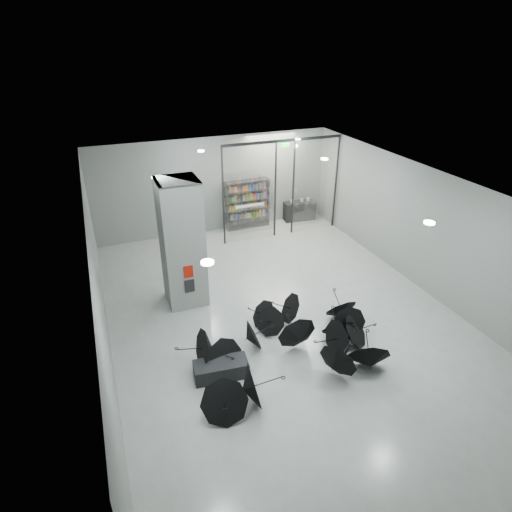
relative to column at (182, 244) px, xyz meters
name	(u,v)px	position (x,y,z in m)	size (l,w,h in m)	color
room	(286,231)	(2.50, -2.00, 0.84)	(14.00, 14.02, 4.01)	gray
column	(182,244)	(0.00, 0.00, 0.00)	(1.20, 1.20, 4.00)	slate
fire_cabinet	(188,272)	(0.00, -0.62, -0.65)	(0.28, 0.04, 0.38)	#A50A07
info_panel	(190,286)	(0.00, -0.62, -1.15)	(0.30, 0.03, 0.42)	black
exit_sign	(286,145)	(4.90, 3.30, 1.82)	(0.30, 0.06, 0.15)	#0CE533
glass_partition	(282,185)	(4.89, 3.50, 0.18)	(5.06, 0.08, 4.00)	silver
bench	(221,369)	(0.00, -3.74, -1.79)	(1.34, 0.57, 0.43)	black
bookshelf	(247,204)	(3.84, 4.75, -0.94)	(1.93, 0.39, 2.12)	black
shop_counter	(299,211)	(6.35, 4.69, -1.57)	(1.42, 0.57, 0.85)	black
umbrella_cluster	(296,346)	(2.08, -3.74, -1.69)	(5.42, 4.03, 1.26)	black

